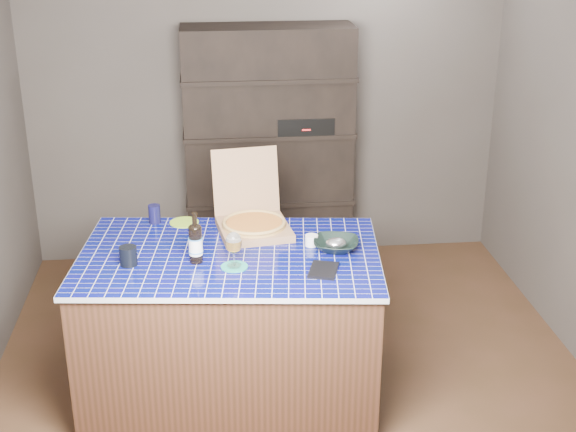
{
  "coord_description": "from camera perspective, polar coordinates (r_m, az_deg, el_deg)",
  "views": [
    {
      "loc": [
        -0.44,
        -4.04,
        2.65
      ],
      "look_at": [
        -0.02,
        0.0,
        1.0
      ],
      "focal_mm": 50.0,
      "sensor_mm": 36.0,
      "label": 1
    }
  ],
  "objects": [
    {
      "name": "green_trivet",
      "position": [
        4.68,
        -7.39,
        -0.45
      ],
      "size": [
        0.17,
        0.17,
        0.01
      ],
      "primitive_type": "cylinder",
      "color": "#91C52A",
      "rests_on": "kitchen_island"
    },
    {
      "name": "bowl",
      "position": [
        4.29,
        3.43,
        -2.05
      ],
      "size": [
        0.29,
        0.29,
        0.06
      ],
      "primitive_type": "imported",
      "rotation": [
        0.0,
        0.0,
        -0.25
      ],
      "color": "black",
      "rests_on": "kitchen_island"
    },
    {
      "name": "foil_contents",
      "position": [
        4.29,
        3.44,
        -1.92
      ],
      "size": [
        0.11,
        0.09,
        0.05
      ],
      "primitive_type": "ellipsoid",
      "color": "silver",
      "rests_on": "bowl"
    },
    {
      "name": "navy_cup",
      "position": [
        4.69,
        -9.48,
        0.14
      ],
      "size": [
        0.07,
        0.07,
        0.11
      ],
      "primitive_type": "cylinder",
      "color": "black",
      "rests_on": "kitchen_island"
    },
    {
      "name": "kitchen_island",
      "position": [
        4.46,
        -4.04,
        -7.76
      ],
      "size": [
        1.69,
        1.18,
        0.87
      ],
      "rotation": [
        0.0,
        0.0,
        -0.11
      ],
      "color": "#4A291D",
      "rests_on": "floor"
    },
    {
      "name": "tumbler",
      "position": [
        4.19,
        -11.29,
        -2.8
      ],
      "size": [
        0.09,
        0.09,
        0.1
      ],
      "primitive_type": "cylinder",
      "color": "black",
      "rests_on": "kitchen_island"
    },
    {
      "name": "mead_bottle",
      "position": [
        4.14,
        -6.59,
        -1.9
      ],
      "size": [
        0.07,
        0.07,
        0.28
      ],
      "color": "black",
      "rests_on": "kitchen_island"
    },
    {
      "name": "shelving_unit",
      "position": [
        5.86,
        -1.35,
        4.69
      ],
      "size": [
        1.2,
        0.41,
        1.8
      ],
      "color": "black",
      "rests_on": "floor"
    },
    {
      "name": "dvd_case",
      "position": [
        4.06,
        2.54,
        -3.86
      ],
      "size": [
        0.19,
        0.22,
        0.02
      ],
      "primitive_type": "cube",
      "rotation": [
        0.0,
        0.0,
        -0.3
      ],
      "color": "black",
      "rests_on": "kitchen_island"
    },
    {
      "name": "white_jar",
      "position": [
        4.34,
        1.69,
        -1.74
      ],
      "size": [
        0.07,
        0.07,
        0.06
      ],
      "primitive_type": "cylinder",
      "color": "white",
      "rests_on": "kitchen_island"
    },
    {
      "name": "room",
      "position": [
        4.3,
        0.22,
        3.04
      ],
      "size": [
        3.5,
        3.5,
        3.5
      ],
      "color": "brown",
      "rests_on": "ground"
    },
    {
      "name": "wine_glass",
      "position": [
        4.05,
        -3.88,
        -1.94
      ],
      "size": [
        0.08,
        0.08,
        0.19
      ],
      "color": "white",
      "rests_on": "teal_trivet"
    },
    {
      "name": "teal_trivet",
      "position": [
        4.11,
        -3.83,
        -3.62
      ],
      "size": [
        0.14,
        0.14,
        0.01
      ],
      "primitive_type": "cylinder",
      "color": "teal",
      "rests_on": "kitchen_island"
    },
    {
      "name": "pizza_box",
      "position": [
        4.51,
        -2.49,
        -0.39
      ],
      "size": [
        0.44,
        0.52,
        0.42
      ],
      "rotation": [
        0.0,
        0.0,
        0.14
      ],
      "color": "#916E4B",
      "rests_on": "kitchen_island"
    }
  ]
}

